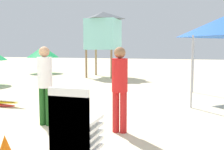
{
  "coord_description": "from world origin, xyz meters",
  "views": [
    {
      "loc": [
        3.58,
        -3.38,
        1.71
      ],
      "look_at": [
        1.34,
        3.53,
        0.98
      ],
      "focal_mm": 41.89,
      "sensor_mm": 36.0,
      "label": 1
    }
  ],
  "objects_px": {
    "lifeguard_tower": "(103,31)",
    "beach_umbrella_left": "(43,52)",
    "stacked_plastic_chairs": "(74,134)",
    "lifeguard_near_center": "(120,84)",
    "lifeguard_near_left": "(45,80)"
  },
  "relations": [
    {
      "from": "stacked_plastic_chairs",
      "to": "lifeguard_tower",
      "type": "distance_m",
      "value": 13.12
    },
    {
      "from": "lifeguard_tower",
      "to": "beach_umbrella_left",
      "type": "xyz_separation_m",
      "value": [
        -4.8,
        0.94,
        -1.3
      ]
    },
    {
      "from": "lifeguard_near_left",
      "to": "lifeguard_tower",
      "type": "relative_size",
      "value": 0.45
    },
    {
      "from": "stacked_plastic_chairs",
      "to": "lifeguard_near_center",
      "type": "xyz_separation_m",
      "value": [
        -0.15,
        2.39,
        0.27
      ]
    },
    {
      "from": "stacked_plastic_chairs",
      "to": "lifeguard_tower",
      "type": "xyz_separation_m",
      "value": [
        -4.09,
        12.29,
        2.04
      ]
    },
    {
      "from": "lifeguard_near_left",
      "to": "lifeguard_near_center",
      "type": "bearing_deg",
      "value": 0.69
    },
    {
      "from": "stacked_plastic_chairs",
      "to": "beach_umbrella_left",
      "type": "relative_size",
      "value": 0.59
    },
    {
      "from": "lifeguard_tower",
      "to": "beach_umbrella_left",
      "type": "height_order",
      "value": "lifeguard_tower"
    },
    {
      "from": "lifeguard_near_center",
      "to": "beach_umbrella_left",
      "type": "bearing_deg",
      "value": 128.82
    },
    {
      "from": "lifeguard_near_center",
      "to": "lifeguard_near_left",
      "type": "bearing_deg",
      "value": -179.31
    },
    {
      "from": "lifeguard_tower",
      "to": "beach_umbrella_left",
      "type": "relative_size",
      "value": 1.78
    },
    {
      "from": "beach_umbrella_left",
      "to": "lifeguard_near_left",
      "type": "bearing_deg",
      "value": -57.18
    },
    {
      "from": "stacked_plastic_chairs",
      "to": "lifeguard_near_center",
      "type": "distance_m",
      "value": 2.41
    },
    {
      "from": "lifeguard_near_left",
      "to": "lifeguard_tower",
      "type": "distance_m",
      "value": 10.32
    },
    {
      "from": "lifeguard_near_center",
      "to": "lifeguard_tower",
      "type": "xyz_separation_m",
      "value": [
        -3.93,
        9.91,
        1.78
      ]
    }
  ]
}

